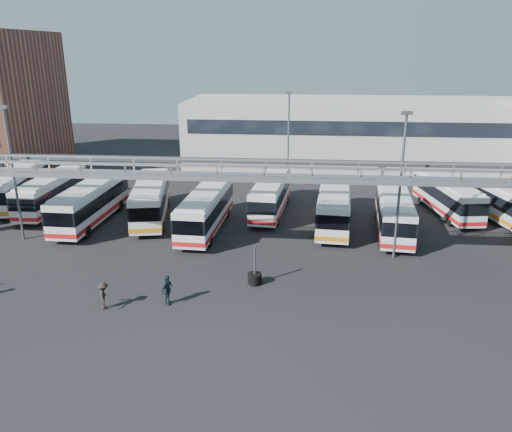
# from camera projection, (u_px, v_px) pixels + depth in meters

# --- Properties ---
(ground) EXTENTS (140.00, 140.00, 0.00)m
(ground) POSITION_uv_depth(u_px,v_px,m) (209.00, 296.00, 29.78)
(ground) COLOR black
(ground) RESTS_ON ground
(gantry) EXTENTS (51.40, 5.15, 7.10)m
(gantry) POSITION_uv_depth(u_px,v_px,m) (222.00, 182.00, 33.57)
(gantry) COLOR gray
(gantry) RESTS_ON ground
(warehouse) EXTENTS (42.00, 14.00, 8.00)m
(warehouse) POSITION_uv_depth(u_px,v_px,m) (355.00, 132.00, 63.35)
(warehouse) COLOR #9E9E99
(warehouse) RESTS_ON ground
(light_pole_left) EXTENTS (0.70, 0.35, 10.21)m
(light_pole_left) POSITION_uv_depth(u_px,v_px,m) (12.00, 167.00, 36.88)
(light_pole_left) COLOR #4C4F54
(light_pole_left) RESTS_ON ground
(light_pole_mid) EXTENTS (0.70, 0.35, 10.21)m
(light_pole_mid) POSITION_uv_depth(u_px,v_px,m) (401.00, 179.00, 33.53)
(light_pole_mid) COLOR #4C4F54
(light_pole_mid) RESTS_ON ground
(light_pole_back) EXTENTS (0.70, 0.35, 10.21)m
(light_pole_back) POSITION_uv_depth(u_px,v_px,m) (288.00, 139.00, 48.38)
(light_pole_back) COLOR #4C4F54
(light_pole_back) RESTS_ON ground
(bus_0) EXTENTS (4.39, 11.28, 3.34)m
(bus_0) POSITION_uv_depth(u_px,v_px,m) (16.00, 186.00, 46.69)
(bus_0) COLOR silver
(bus_0) RESTS_ON ground
(bus_1) EXTENTS (2.45, 10.33, 3.13)m
(bus_1) POSITION_uv_depth(u_px,v_px,m) (52.00, 192.00, 45.22)
(bus_1) COLOR silver
(bus_1) RESTS_ON ground
(bus_2) EXTENTS (2.78, 11.01, 3.33)m
(bus_2) POSITION_uv_depth(u_px,v_px,m) (90.00, 202.00, 41.73)
(bus_2) COLOR silver
(bus_2) RESTS_ON ground
(bus_3) EXTENTS (4.62, 11.18, 3.31)m
(bus_3) POSITION_uv_depth(u_px,v_px,m) (151.00, 198.00, 42.87)
(bus_3) COLOR silver
(bus_3) RESTS_ON ground
(bus_4) EXTENTS (3.00, 10.75, 3.23)m
(bus_4) POSITION_uv_depth(u_px,v_px,m) (206.00, 209.00, 40.06)
(bus_4) COLOR silver
(bus_4) RESTS_ON ground
(bus_5) EXTENTS (3.28, 10.45, 3.12)m
(bus_5) POSITION_uv_depth(u_px,v_px,m) (271.00, 194.00, 44.41)
(bus_5) COLOR silver
(bus_5) RESTS_ON ground
(bus_6) EXTENTS (3.40, 11.01, 3.29)m
(bus_6) POSITION_uv_depth(u_px,v_px,m) (334.00, 205.00, 41.12)
(bus_6) COLOR silver
(bus_6) RESTS_ON ground
(bus_7) EXTENTS (3.44, 10.73, 3.20)m
(bus_7) POSITION_uv_depth(u_px,v_px,m) (394.00, 211.00, 39.62)
(bus_7) COLOR silver
(bus_7) RESTS_ON ground
(bus_8) EXTENTS (3.92, 10.32, 3.06)m
(bus_8) POSITION_uv_depth(u_px,v_px,m) (447.00, 196.00, 44.13)
(bus_8) COLOR silver
(bus_8) RESTS_ON ground
(pedestrian_c) EXTENTS (0.91, 1.18, 1.62)m
(pedestrian_c) POSITION_uv_depth(u_px,v_px,m) (104.00, 296.00, 28.12)
(pedestrian_c) COLOR black
(pedestrian_c) RESTS_ON ground
(pedestrian_d) EXTENTS (0.78, 1.15, 1.81)m
(pedestrian_d) POSITION_uv_depth(u_px,v_px,m) (167.00, 290.00, 28.59)
(pedestrian_d) COLOR #1B2731
(pedestrian_d) RESTS_ON ground
(tire_stack) EXTENTS (0.89, 0.89, 2.54)m
(tire_stack) POSITION_uv_depth(u_px,v_px,m) (255.00, 277.00, 31.22)
(tire_stack) COLOR black
(tire_stack) RESTS_ON ground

